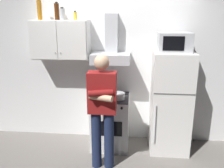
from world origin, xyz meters
TOP-DOWN VIEW (x-y plane):
  - ground_plane at (0.00, 0.00)m, footprint 7.00×7.00m
  - back_wall_tiled at (0.00, 0.60)m, footprint 4.80×0.10m
  - upper_cabinet at (-0.85, 0.37)m, footprint 0.90×0.37m
  - stove_oven at (-0.05, 0.25)m, footprint 0.60×0.62m
  - range_hood at (-0.05, 0.38)m, footprint 0.60×0.44m
  - refrigerator at (0.90, 0.25)m, footprint 0.60×0.62m
  - microwave at (0.90, 0.27)m, footprint 0.48×0.37m
  - person_standing at (-0.10, -0.36)m, footprint 0.38×0.33m
  - cooking_pot at (0.08, 0.13)m, footprint 0.31×0.21m
  - bottle_canister_steel at (-0.80, 0.36)m, footprint 0.09×0.09m
  - bottle_spice_jar at (-0.60, 0.38)m, footprint 0.06×0.06m
  - bottle_liquor_amber at (-1.15, 0.37)m, footprint 0.07×0.07m
  - bottle_rum_dark at (-0.90, 0.41)m, footprint 0.07×0.07m

SIDE VIEW (x-z plane):
  - ground_plane at x=0.00m, z-range 0.00..0.00m
  - stove_oven at x=-0.05m, z-range 0.00..0.87m
  - refrigerator at x=0.90m, z-range 0.00..1.60m
  - person_standing at x=-0.10m, z-range 0.08..1.72m
  - cooking_pot at x=0.08m, z-range 0.87..0.97m
  - back_wall_tiled at x=0.00m, z-range 0.00..2.70m
  - range_hood at x=-0.05m, z-range 1.22..1.97m
  - microwave at x=0.90m, z-range 1.60..1.88m
  - upper_cabinet at x=-0.85m, z-range 1.45..2.05m
  - bottle_spice_jar at x=-0.60m, z-range 2.04..2.18m
  - bottle_canister_steel at x=-0.80m, z-range 2.04..2.23m
  - bottle_rum_dark at x=-0.90m, z-range 2.04..2.31m
  - bottle_liquor_amber at x=-1.15m, z-range 2.04..2.35m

